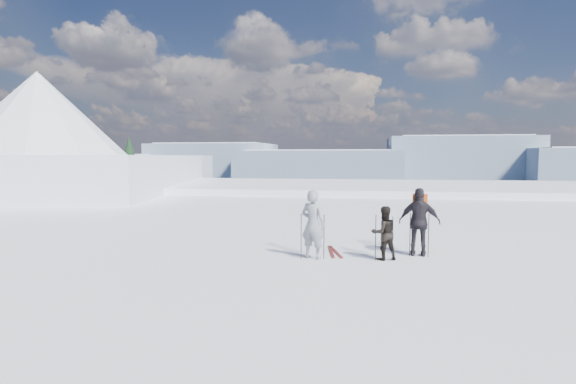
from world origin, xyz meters
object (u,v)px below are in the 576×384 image
(skier_pack, at_px, (419,222))
(skis_loose, at_px, (333,252))
(skier_dark, at_px, (384,233))
(skier_grey, at_px, (313,224))

(skier_pack, relative_size, skis_loose, 1.19)
(skier_dark, bearing_deg, skier_grey, -17.06)
(skier_grey, xyz_separation_m, skier_pack, (3.06, 0.82, 0.01))
(skier_grey, bearing_deg, skis_loose, -99.92)
(skier_pack, bearing_deg, skier_grey, 22.48)
(skier_dark, relative_size, skier_pack, 0.76)
(skier_dark, bearing_deg, skier_pack, -168.81)
(skier_grey, xyz_separation_m, skier_dark, (2.00, 0.15, -0.23))
(skier_grey, height_order, skier_pack, skier_pack)
(skier_grey, relative_size, skier_pack, 0.99)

